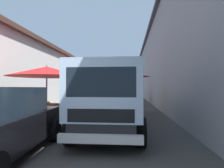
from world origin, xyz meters
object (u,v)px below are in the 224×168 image
Objects in this scene: fruit_stall_near_right at (127,81)px; delivery_truck at (108,102)px; fruit_stall_mid_lane at (130,85)px; fruit_stall_far_left at (47,78)px; fruit_stall_far_right at (100,85)px; vendor_in_shade at (114,95)px; fruit_stall_near_left at (91,85)px; vendor_by_crates at (122,98)px.

delivery_truck is (-5.51, 0.45, -0.80)m from fruit_stall_near_right.
fruit_stall_mid_lane is 0.87× the size of fruit_stall_far_left.
fruit_stall_far_right is 0.83× the size of fruit_stall_far_left.
delivery_truck is 8.51m from vendor_in_shade.
fruit_stall_near_left is 3.32m from vendor_in_shade.
vendor_in_shade is at bearing 8.83° from vendor_by_crates.
fruit_stall_near_left is 0.50× the size of delivery_truck.
fruit_stall_mid_lane is 9.16m from vendor_by_crates.
vendor_by_crates is at bearing -55.48° from fruit_stall_far_left.
fruit_stall_near_left is 11.17m from delivery_truck.
vendor_by_crates is (-9.12, 0.35, -0.73)m from fruit_stall_mid_lane.
fruit_stall_mid_lane reaches higher than delivery_truck.
delivery_truck is at bearing -170.30° from fruit_stall_far_right.
vendor_by_crates is at bearing 174.73° from fruit_stall_near_right.
fruit_stall_mid_lane is 12.57m from delivery_truck.
vendor_by_crates is at bearing -166.46° from fruit_stall_far_right.
delivery_truck is 3.19× the size of vendor_in_shade.
fruit_stall_near_left is at bearing 178.43° from fruit_stall_far_right.
fruit_stall_far_left is 7.30m from vendor_in_shade.
delivery_truck is at bearing 177.21° from fruit_stall_mid_lane.
fruit_stall_far_left is 3.45m from vendor_by_crates.
fruit_stall_near_left is 9.28m from fruit_stall_far_left.
fruit_stall_far_right reaches higher than fruit_stall_near_left.
vendor_in_shade is (-2.31, -2.25, -0.82)m from fruit_stall_near_left.
vendor_by_crates is at bearing -157.66° from fruit_stall_near_left.
fruit_stall_mid_lane is at bearing -2.21° from vendor_by_crates.
fruit_stall_far_right is at bearing -1.57° from fruit_stall_near_left.
delivery_truck reaches higher than vendor_by_crates.
delivery_truck is 2.97× the size of vendor_by_crates.
vendor_by_crates is (-12.06, -2.91, -0.72)m from fruit_stall_far_right.
fruit_stall_far_left is 4.96m from fruit_stall_near_right.
fruit_stall_near_right is (-5.29, -3.23, 0.14)m from fruit_stall_near_left.
delivery_truck is (-1.52, -2.50, -0.75)m from fruit_stall_far_left.
delivery_truck is (-12.54, 0.61, -0.65)m from fruit_stall_mid_lane.
fruit_stall_near_right reaches higher than fruit_stall_near_left.
fruit_stall_mid_lane is at bearing -15.74° from vendor_in_shade.
fruit_stall_near_left is at bearing 22.34° from vendor_by_crates.
delivery_truck is (-15.48, -2.65, -0.65)m from fruit_stall_far_right.
fruit_stall_far_right is 0.47× the size of delivery_truck.
fruit_stall_far_right is 7.34m from vendor_in_shade.
fruit_stall_far_right is 1.40× the size of vendor_by_crates.
fruit_stall_mid_lane is at bearing -2.79° from delivery_truck.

